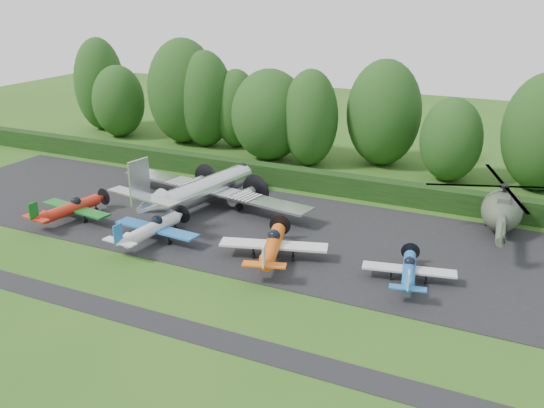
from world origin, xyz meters
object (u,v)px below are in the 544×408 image
at_px(light_plane_orange, 273,245).
at_px(light_plane_white, 152,229).
at_px(light_plane_blue, 409,270).
at_px(transport_plane, 204,190).
at_px(light_plane_red, 71,208).
at_px(helicopter, 502,207).

bearing_deg(light_plane_orange, light_plane_white, -157.12).
height_order(light_plane_white, light_plane_blue, light_plane_white).
relative_size(transport_plane, light_plane_red, 2.69).
relative_size(light_plane_white, helicopter, 0.54).
relative_size(light_plane_red, light_plane_white, 0.97).
bearing_deg(transport_plane, light_plane_orange, -44.24).
bearing_deg(light_plane_white, light_plane_orange, 1.22).
distance_m(transport_plane, light_plane_white, 8.27).
distance_m(light_plane_red, helicopter, 35.88).
xyz_separation_m(light_plane_white, helicopter, (24.28, 14.11, 0.96)).
height_order(transport_plane, light_plane_orange, transport_plane).
distance_m(light_plane_white, helicopter, 28.10).
xyz_separation_m(transport_plane, light_plane_white, (0.36, -8.23, -0.64)).
distance_m(light_plane_red, light_plane_blue, 28.79).
relative_size(light_plane_orange, light_plane_blue, 1.26).
relative_size(light_plane_red, light_plane_orange, 0.91).
xyz_separation_m(light_plane_orange, light_plane_blue, (9.82, 0.80, -0.26)).
xyz_separation_m(light_plane_red, light_plane_blue, (28.77, 1.03, -0.15)).
height_order(transport_plane, light_plane_white, transport_plane).
height_order(transport_plane, light_plane_red, transport_plane).
bearing_deg(light_plane_white, helicopter, 25.51).
bearing_deg(transport_plane, helicopter, 4.18).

